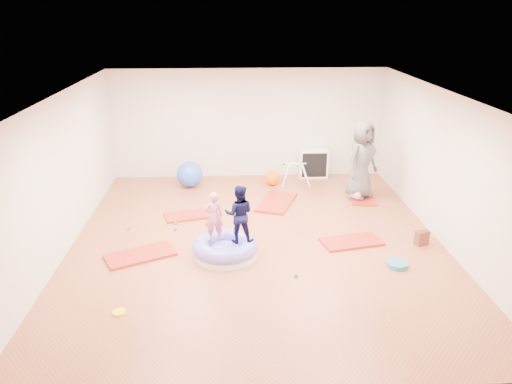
{
  "coord_description": "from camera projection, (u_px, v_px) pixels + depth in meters",
  "views": [
    {
      "loc": [
        -0.48,
        -8.62,
        4.23
      ],
      "look_at": [
        0.0,
        0.3,
        0.9
      ],
      "focal_mm": 35.0,
      "sensor_mm": 36.0,
      "label": 1
    }
  ],
  "objects": [
    {
      "name": "ball_pit_balls",
      "position": [
        207.0,
        234.0,
        9.78
      ],
      "size": [
        3.2,
        3.32,
        0.06
      ],
      "color": "blue",
      "rests_on": "ground"
    },
    {
      "name": "gym_mat_right",
      "position": [
        352.0,
        242.0,
        9.5
      ],
      "size": [
        1.23,
        0.79,
        0.05
      ],
      "primitive_type": "cube",
      "rotation": [
        0.0,
        0.0,
        0.21
      ],
      "color": "red",
      "rests_on": "ground"
    },
    {
      "name": "balance_disc",
      "position": [
        397.0,
        264.0,
        8.62
      ],
      "size": [
        0.37,
        0.37,
        0.08
      ],
      "primitive_type": "cylinder",
      "color": "teal",
      "rests_on": "ground"
    },
    {
      "name": "room",
      "position": [
        257.0,
        172.0,
        9.08
      ],
      "size": [
        7.01,
        8.01,
        2.81
      ],
      "color": "#A95736",
      "rests_on": "ground"
    },
    {
      "name": "gym_mat_front_left",
      "position": [
        140.0,
        255.0,
        8.98
      ],
      "size": [
        1.35,
        1.07,
        0.05
      ],
      "primitive_type": "cube",
      "rotation": [
        0.0,
        0.0,
        0.46
      ],
      "color": "red",
      "rests_on": "ground"
    },
    {
      "name": "child_navy",
      "position": [
        239.0,
        212.0,
        8.7
      ],
      "size": [
        0.55,
        0.45,
        1.06
      ],
      "primitive_type": "imported",
      "rotation": [
        0.0,
        0.0,
        3.05
      ],
      "color": "black",
      "rests_on": "inflatable_cushion"
    },
    {
      "name": "child_pink",
      "position": [
        214.0,
        214.0,
        8.78
      ],
      "size": [
        0.37,
        0.29,
        0.92
      ],
      "primitive_type": "imported",
      "rotation": [
        0.0,
        0.0,
        3.36
      ],
      "color": "#D0637F",
      "rests_on": "inflatable_cushion"
    },
    {
      "name": "gym_mat_center_back",
      "position": [
        276.0,
        202.0,
        11.4
      ],
      "size": [
        1.09,
        1.47,
        0.05
      ],
      "primitive_type": "cube",
      "rotation": [
        0.0,
        0.0,
        1.2
      ],
      "color": "red",
      "rests_on": "ground"
    },
    {
      "name": "gym_mat_mid_left",
      "position": [
        190.0,
        215.0,
        10.7
      ],
      "size": [
        1.16,
        0.78,
        0.04
      ],
      "primitive_type": "cube",
      "rotation": [
        0.0,
        0.0,
        0.25
      ],
      "color": "red",
      "rests_on": "ground"
    },
    {
      "name": "infant_play_gym",
      "position": [
        295.0,
        170.0,
        12.55
      ],
      "size": [
        0.71,
        0.68,
        0.55
      ],
      "rotation": [
        0.0,
        0.0,
        -0.05
      ],
      "color": "white",
      "rests_on": "ground"
    },
    {
      "name": "backpack",
      "position": [
        422.0,
        238.0,
        9.39
      ],
      "size": [
        0.28,
        0.22,
        0.28
      ],
      "primitive_type": "cube",
      "rotation": [
        0.0,
        0.0,
        0.34
      ],
      "color": "#953720",
      "rests_on": "ground"
    },
    {
      "name": "cube_shelf",
      "position": [
        313.0,
        163.0,
        13.07
      ],
      "size": [
        0.74,
        0.37,
        0.74
      ],
      "color": "white",
      "rests_on": "ground"
    },
    {
      "name": "infant",
      "position": [
        356.0,
        195.0,
        11.51
      ],
      "size": [
        0.36,
        0.36,
        0.21
      ],
      "color": "#7C95C7",
      "rests_on": "gym_mat_rear_right"
    },
    {
      "name": "adult_caregiver",
      "position": [
        362.0,
        160.0,
        11.38
      ],
      "size": [
        1.04,
        0.99,
        1.79
      ],
      "primitive_type": "imported",
      "rotation": [
        0.0,
        0.0,
        0.66
      ],
      "color": "#4E4E4E",
      "rests_on": "gym_mat_rear_right"
    },
    {
      "name": "yellow_toy",
      "position": [
        119.0,
        312.0,
        7.32
      ],
      "size": [
        0.21,
        0.21,
        0.03
      ],
      "primitive_type": "cylinder",
      "color": "#FBFF05",
      "rests_on": "ground"
    },
    {
      "name": "gym_mat_rear_right",
      "position": [
        362.0,
        197.0,
        11.74
      ],
      "size": [
        0.71,
        1.18,
        0.05
      ],
      "primitive_type": "cube",
      "rotation": [
        0.0,
        0.0,
        1.42
      ],
      "color": "red",
      "rests_on": "ground"
    },
    {
      "name": "exercise_ball_blue",
      "position": [
        190.0,
        174.0,
        12.37
      ],
      "size": [
        0.65,
        0.65,
        0.65
      ],
      "primitive_type": "sphere",
      "color": "blue",
      "rests_on": "ground"
    },
    {
      "name": "exercise_ball_orange",
      "position": [
        272.0,
        178.0,
        12.52
      ],
      "size": [
        0.38,
        0.38,
        0.38
      ],
      "primitive_type": "sphere",
      "color": "#FF5805",
      "rests_on": "ground"
    },
    {
      "name": "inflatable_cushion",
      "position": [
        225.0,
        249.0,
        8.95
      ],
      "size": [
        1.17,
        1.17,
        0.37
      ],
      "rotation": [
        0.0,
        0.0,
        0.32
      ],
      "color": "white",
      "rests_on": "ground"
    }
  ]
}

